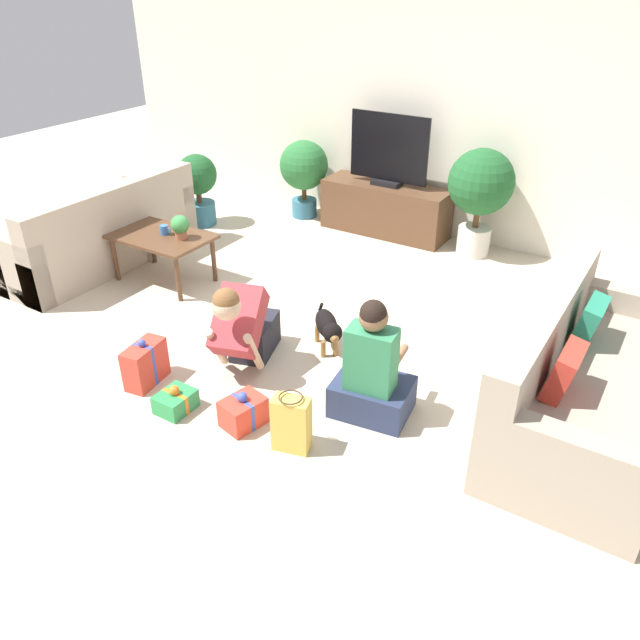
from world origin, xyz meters
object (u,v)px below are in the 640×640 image
object	(u,v)px
dog	(328,327)
gift_bag_a	(291,424)
person_kneeling	(243,325)
tabletop_plant	(180,226)
coffee_table	(162,240)
potted_plant_corner_left	(198,185)
person_sitting	(372,374)
sofa_right	(585,386)
tv	(389,153)
gift_box_b	(243,412)
gift_box_c	(145,364)
sofa_left	(97,235)
potted_plant_back_left	(304,169)
potted_plant_back_right	(480,189)
gift_box_a	(175,401)
mug	(165,230)

from	to	relation	value
dog	gift_bag_a	distance (m)	1.16
person_kneeling	tabletop_plant	bearing A→B (deg)	131.57
coffee_table	dog	world-z (taller)	coffee_table
gift_bag_a	tabletop_plant	distance (m)	2.62
potted_plant_corner_left	person_sitting	world-z (taller)	person_sitting
sofa_right	gift_bag_a	world-z (taller)	sofa_right
tv	dog	size ratio (longest dim) A/B	2.11
dog	gift_box_b	world-z (taller)	dog
coffee_table	person_sitting	size ratio (longest dim) A/B	1.05
potted_plant_corner_left	gift_box_b	distance (m)	3.82
person_kneeling	gift_box_c	distance (m)	0.76
tv	potted_plant_corner_left	bearing A→B (deg)	-154.79
sofa_left	potted_plant_back_left	world-z (taller)	potted_plant_back_left
gift_bag_a	gift_box_b	bearing A→B (deg)	176.96
sofa_left	potted_plant_back_right	xyz separation A→B (m)	(3.17, 2.25, 0.42)
potted_plant_corner_left	gift_box_c	bearing A→B (deg)	-55.52
person_sitting	tabletop_plant	world-z (taller)	person_sitting
sofa_right	gift_box_b	xyz separation A→B (m)	(-1.89, -1.21, -0.20)
potted_plant_back_right	gift_box_a	bearing A→B (deg)	-102.36
potted_plant_back_left	coffee_table	bearing A→B (deg)	-94.27
sofa_right	tabletop_plant	xyz separation A→B (m)	(-3.67, 0.17, 0.30)
sofa_left	tabletop_plant	world-z (taller)	sofa_left
dog	gift_box_b	size ratio (longest dim) A/B	1.35
potted_plant_back_left	potted_plant_back_right	size ratio (longest dim) A/B	0.82
tv	person_kneeling	world-z (taller)	tv
sofa_left	tv	size ratio (longest dim) A/B	2.24
sofa_right	person_kneeling	bearing A→B (deg)	105.34
potted_plant_corner_left	sofa_left	bearing A→B (deg)	-96.04
sofa_left	gift_box_a	world-z (taller)	sofa_left
dog	gift_box_c	size ratio (longest dim) A/B	1.17
coffee_table	potted_plant_corner_left	size ratio (longest dim) A/B	1.14
potted_plant_back_left	gift_box_c	xyz separation A→B (m)	(0.93, -3.52, -0.42)
mug	potted_plant_back_left	bearing A→B (deg)	86.29
gift_box_a	gift_box_c	size ratio (longest dim) A/B	0.69
coffee_table	gift_box_c	world-z (taller)	coffee_table
potted_plant_corner_left	tabletop_plant	bearing A→B (deg)	-53.60
potted_plant_corner_left	person_sitting	bearing A→B (deg)	-31.73
gift_bag_a	tv	bearing A→B (deg)	108.02
potted_plant_back_left	mug	world-z (taller)	potted_plant_back_left
potted_plant_corner_left	dog	distance (m)	3.17
gift_bag_a	tabletop_plant	world-z (taller)	tabletop_plant
gift_box_a	mug	bearing A→B (deg)	134.84
sofa_right	potted_plant_back_left	bearing A→B (deg)	58.09
sofa_left	coffee_table	distance (m)	0.88
gift_box_c	tabletop_plant	xyz separation A→B (m)	(-0.87, 1.37, 0.44)
sofa_right	gift_bag_a	bearing A→B (deg)	129.54
potted_plant_back_right	gift_box_a	size ratio (longest dim) A/B	4.38
person_sitting	tabletop_plant	size ratio (longest dim) A/B	4.00
potted_plant_corner_left	coffee_table	bearing A→B (deg)	-61.31
sofa_left	gift_bag_a	xyz separation A→B (m)	(3.27, -1.30, -0.10)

